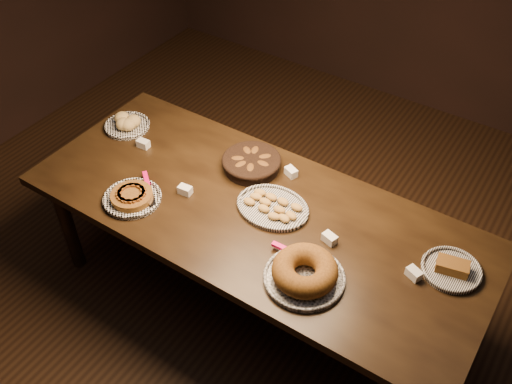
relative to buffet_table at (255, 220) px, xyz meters
The scene contains 9 objects.
ground 0.68m from the buffet_table, ahead, with size 5.00×5.00×0.00m, color black.
buffet_table is the anchor object (origin of this frame).
apple_tart_plate 0.64m from the buffet_table, 152.76° to the right, with size 0.30×0.34×0.06m.
madeleine_platter 0.13m from the buffet_table, 34.96° to the left, with size 0.38×0.31×0.04m.
bundt_cake_plate 0.52m from the buffet_table, 29.95° to the right, with size 0.41×0.37×0.12m.
croissant_basket 0.34m from the buffet_table, 126.73° to the left, with size 0.33×0.33×0.08m.
bread_roll_plate 1.03m from the buffet_table, behind, with size 0.27×0.27×0.08m.
loaf_plate 0.99m from the buffet_table, ahead, with size 0.27×0.27×0.06m.
tent_cards 0.12m from the buffet_table, 76.00° to the left, with size 1.73×0.49×0.04m.
Camera 1 is at (1.14, -1.71, 2.78)m, focal length 40.00 mm.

